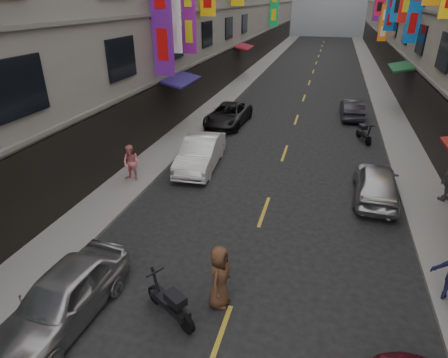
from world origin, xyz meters
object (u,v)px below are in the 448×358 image
Objects in this scene: car_left_mid at (200,153)px; car_right_far at (352,109)px; scooter_crossing at (171,303)px; pedestrian_lfar at (131,163)px; car_right_mid at (376,183)px; pedestrian_crossing at (219,277)px; car_left_far at (228,115)px; car_left_near at (63,297)px; scooter_far_right at (364,133)px.

car_left_mid is 1.17× the size of car_right_far.
pedestrian_lfar is (-4.52, 6.57, 0.45)m from scooter_crossing.
scooter_crossing is 0.40× the size of car_right_mid.
pedestrian_lfar is 8.02m from pedestrian_crossing.
car_left_far is 2.62× the size of pedestrian_crossing.
scooter_crossing is at bearing 130.00° from pedestrian_crossing.
car_right_mid reaches higher than car_left_far.
car_left_far reaches higher than scooter_crossing.
pedestrian_crossing reaches higher than scooter_crossing.
car_left_mid is 2.50× the size of pedestrian_crossing.
pedestrian_crossing is at bearing -72.83° from car_left_far.
pedestrian_lfar reaches higher than car_left_near.
car_right_far reaches higher than scooter_far_right.
scooter_far_right is at bearing 66.11° from car_left_near.
scooter_crossing is at bearing 58.00° from car_right_mid.
car_left_far is 8.19m from car_right_far.
pedestrian_lfar is (-2.06, 7.30, 0.22)m from car_left_near.
car_left_near is at bearing 137.64° from scooter_crossing.
car_right_far is 15.48m from pedestrian_lfar.
scooter_far_right is at bearing 45.46° from pedestrian_lfar.
scooter_far_right is at bearing 33.28° from car_left_mid.
pedestrian_lfar is at bearing 65.64° from scooter_crossing.
car_left_near is at bearing 116.39° from pedestrian_crossing.
car_left_near is 2.57× the size of pedestrian_lfar.
pedestrian_lfar is (-1.85, -8.90, 0.26)m from car_left_far.
car_right_far is at bearing 72.83° from car_left_near.
car_left_near is (-7.73, -15.30, 0.24)m from scooter_far_right.
scooter_crossing is 0.92× the size of pedestrian_crossing.
pedestrian_lfar is at bearing 50.33° from car_right_far.
car_left_far is at bearing 89.63° from car_left_mid.
pedestrian_lfar is 0.89× the size of pedestrian_crossing.
car_left_mid is at bearing 52.61° from car_right_far.
scooter_far_right is 9.43m from car_left_mid.
pedestrian_crossing reaches higher than car_left_far.
car_right_mid is (5.33, 7.84, 0.24)m from scooter_crossing.
pedestrian_crossing is (1.03, 0.77, 0.43)m from scooter_crossing.
pedestrian_crossing reaches higher than car_right_mid.
scooter_crossing is at bearing -77.15° from car_left_far.
scooter_far_right is 7.98m from car_left_far.
scooter_far_right is at bearing -3.37° from car_left_far.
car_left_mid reaches higher than car_right_far.
scooter_crossing and scooter_far_right have the same top height.
pedestrian_crossing is at bearing -72.27° from car_left_mid.
scooter_crossing is 0.92× the size of scooter_far_right.
pedestrian_crossing is at bearing 26.18° from car_left_near.
car_right_far is 2.39× the size of pedestrian_lfar.
pedestrian_lfar is (-9.78, -8.00, 0.45)m from scooter_far_right.
car_right_mid is (8.00, -7.63, 0.05)m from car_left_far.
car_right_mid is (7.55, -0.99, -0.03)m from car_left_mid.
car_right_mid is at bearing -28.25° from pedestrian_crossing.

